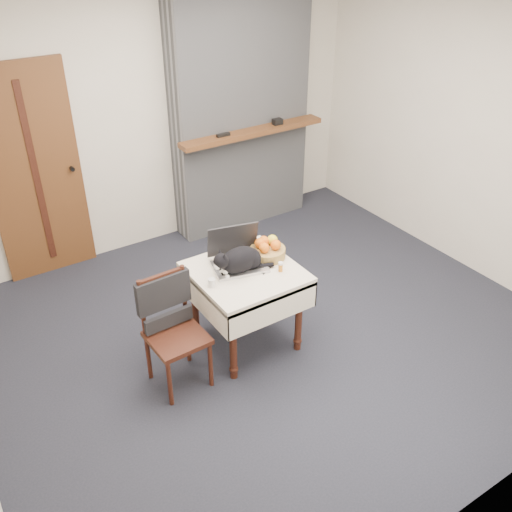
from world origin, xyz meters
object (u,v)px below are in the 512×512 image
at_px(cat, 240,260).
at_px(fruit_basket, 267,250).
at_px(door, 35,175).
at_px(chair, 170,315).
at_px(pill_bottle, 281,267).
at_px(side_table, 246,282).
at_px(cream_jar, 212,283).
at_px(laptop, 237,255).

bearing_deg(cat, fruit_basket, 10.50).
bearing_deg(door, chair, -80.73).
bearing_deg(fruit_basket, pill_bottle, -98.65).
relative_size(door, side_table, 2.56).
bearing_deg(cream_jar, laptop, 27.76).
distance_m(door, laptop, 2.11).
height_order(door, fruit_basket, door).
bearing_deg(side_table, chair, -177.50).
height_order(pill_bottle, fruit_basket, fruit_basket).
xyz_separation_m(side_table, fruit_basket, (0.25, 0.07, 0.18)).
height_order(door, cat, door).
bearing_deg(door, cat, -64.14).
bearing_deg(cream_jar, pill_bottle, -11.54).
bearing_deg(side_table, laptop, 92.07).
bearing_deg(cat, pill_bottle, -35.08).
xyz_separation_m(door, cream_jar, (0.67, -2.02, -0.27)).
xyz_separation_m(laptop, fruit_basket, (0.25, -0.05, -0.01)).
xyz_separation_m(cream_jar, chair, (-0.34, 0.02, -0.17)).
bearing_deg(side_table, cream_jar, -171.56).
xyz_separation_m(cat, cream_jar, (-0.28, -0.06, -0.07)).
distance_m(cat, fruit_basket, 0.30).
height_order(laptop, cat, laptop).
distance_m(fruit_basket, chair, 0.94).
xyz_separation_m(side_table, pill_bottle, (0.22, -0.16, 0.15)).
distance_m(pill_bottle, chair, 0.90).
distance_m(cat, chair, 0.67).
height_order(cream_jar, fruit_basket, fruit_basket).
bearing_deg(chair, laptop, 10.54).
height_order(door, side_table, door).
height_order(cream_jar, pill_bottle, pill_bottle).
distance_m(laptop, fruit_basket, 0.26).
bearing_deg(pill_bottle, fruit_basket, 81.35).
bearing_deg(pill_bottle, laptop, 128.78).
bearing_deg(chair, cat, 1.53).
bearing_deg(pill_bottle, side_table, 144.12).
bearing_deg(pill_bottle, cat, 146.53).
bearing_deg(side_table, fruit_basket, 16.01).
distance_m(cream_jar, fruit_basket, 0.58).
bearing_deg(cream_jar, cat, 11.55).
xyz_separation_m(laptop, pill_bottle, (0.22, -0.27, -0.03)).
relative_size(laptop, chair, 0.53).
bearing_deg(chair, pill_bottle, -10.33).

